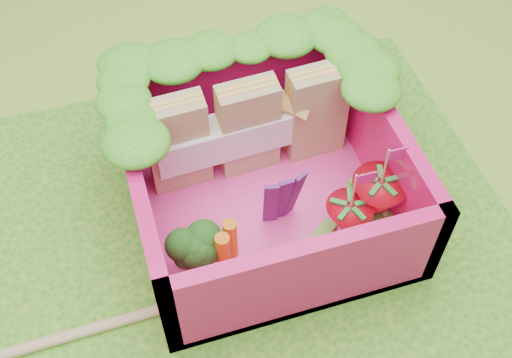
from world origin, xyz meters
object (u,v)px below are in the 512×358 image
Objects in this scene: bento_box at (265,174)px; sandwich_stack at (249,127)px; broccoli at (195,253)px; strawberry_right at (377,199)px; strawberry_left at (348,220)px; chopsticks at (65,337)px.

sandwich_stack is (0.01, 0.28, 0.04)m from bento_box.
broccoli is at bearing -126.38° from sandwich_stack.
strawberry_right is (0.49, -0.54, -0.12)m from sandwich_stack.
strawberry_left is at bearing 0.02° from broccoli.
chopsticks is at bearing -157.97° from bento_box.
sandwich_stack is 0.74m from broccoli.
sandwich_stack is 0.74m from strawberry_right.
broccoli is 0.13× the size of chopsticks.
sandwich_stack is 1.34m from chopsticks.
strawberry_left is 1.43m from chopsticks.
sandwich_stack reaches higher than strawberry_right.
sandwich_stack is at bearing 88.66° from bento_box.
chopsticks is (-1.09, -0.44, -0.25)m from bento_box.
bento_box reaches higher than strawberry_left.
bento_box is 0.54m from broccoli.
sandwich_stack reaches higher than bento_box.
broccoli is 0.70m from chopsticks.
chopsticks is (-1.59, -0.18, -0.17)m from strawberry_right.
strawberry_right reaches higher than chopsticks.
chopsticks is (-1.41, -0.13, -0.15)m from strawberry_left.
bento_box is 1.23× the size of sandwich_stack.
strawberry_right is 1.61m from chopsticks.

